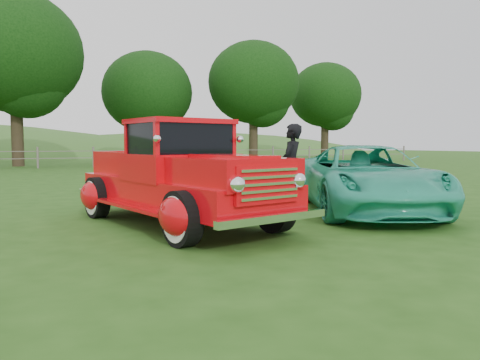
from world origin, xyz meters
name	(u,v)px	position (x,y,z in m)	size (l,w,h in m)	color
ground	(287,229)	(0.00, 0.00, 0.00)	(140.00, 140.00, 0.00)	#244C14
distant_hills	(20,190)	(-4.08, 59.46, -4.55)	(116.00, 60.00, 18.00)	#3B6324
fence_line	(94,157)	(0.00, 22.00, 0.60)	(48.00, 0.12, 1.20)	#6C625B
tree_near_west	(14,53)	(-4.00, 25.00, 6.80)	(8.00, 8.00, 10.42)	#2E2117
tree_near_east	(147,92)	(5.00, 29.00, 5.25)	(6.80, 6.80, 8.33)	#2E2117
tree_mid_east	(254,83)	(13.00, 27.00, 6.17)	(7.20, 7.20, 9.44)	#2E2117
tree_far_east	(325,95)	(22.00, 30.00, 5.86)	(6.60, 6.60, 8.86)	#2E2117
red_pickup	(179,178)	(-1.44, 1.16, 0.80)	(2.98, 5.24, 1.78)	black
teal_sedan	(366,179)	(2.44, 1.02, 0.67)	(2.24, 4.86, 1.35)	#2FBD9A
man	(291,167)	(1.23, 1.92, 0.89)	(0.65, 0.43, 1.79)	black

